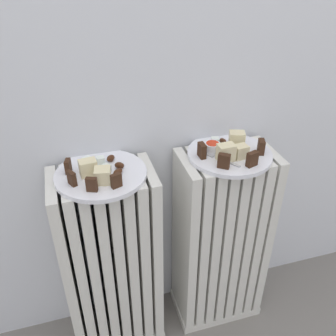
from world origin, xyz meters
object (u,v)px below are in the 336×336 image
plate_left (101,174)px  plate_right (229,154)px  radiator_right (220,242)px  radiator_left (112,265)px  jam_bowl_right (212,146)px  fork (221,159)px

plate_left → plate_right: bearing=0.0°
plate_right → radiator_right: bearing=180.0°
radiator_left → jam_bowl_right: 0.48m
jam_bowl_right → fork: size_ratio=0.46×
plate_right → radiator_left: bearing=180.0°
plate_left → jam_bowl_right: size_ratio=5.38×
plate_left → fork: 0.32m
radiator_right → jam_bowl_right: (-0.04, 0.02, 0.36)m
radiator_left → jam_bowl_right: (0.32, 0.02, 0.36)m
radiator_right → plate_left: plate_left is taller
radiator_right → plate_left: bearing=180.0°
plate_left → plate_right: 0.36m
fork → radiator_right: bearing=35.9°
radiator_right → jam_bowl_right: jam_bowl_right is taller
jam_bowl_right → fork: jam_bowl_right is taller
radiator_left → fork: bearing=-4.9°
jam_bowl_right → fork: 0.05m
radiator_right → fork: 0.35m
radiator_left → fork: fork is taller
radiator_right → plate_left: size_ratio=2.74×
radiator_left → fork: 0.47m
radiator_right → jam_bowl_right: 0.36m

